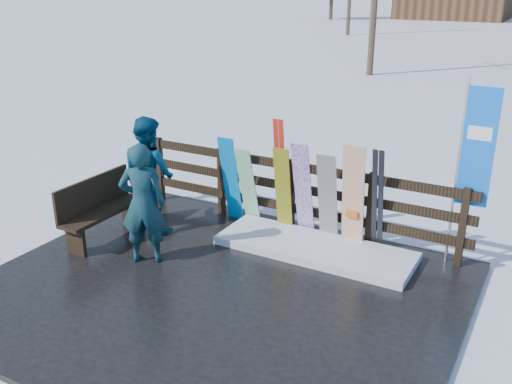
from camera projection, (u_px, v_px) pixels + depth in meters
The scene contains 16 objects.
ground at pixel (216, 294), 7.41m from camera, with size 700.00×700.00×0.00m, color white.
deck at pixel (216, 292), 7.40m from camera, with size 6.00×5.00×0.08m, color black.
fence at pixel (291, 189), 8.94m from camera, with size 5.60×0.10×1.15m.
snow_patch at pixel (315, 248), 8.35m from camera, with size 2.89×1.00×0.12m, color white.
bench at pixel (100, 207), 8.65m from camera, with size 0.41×1.50×0.97m.
snowboard_0 at pixel (231, 179), 9.19m from camera, with size 0.28×0.03×1.49m, color #067CD5.
snowboard_1 at pixel (248, 186), 9.06m from camera, with size 0.27×0.03×1.38m, color white.
snowboard_2 at pixel (283, 191), 8.76m from camera, with size 0.26×0.03×1.43m, color yellow.
snowboard_3 at pixel (303, 190), 8.59m from camera, with size 0.27×0.03×1.59m, color white.
snowboard_4 at pixel (328, 199), 8.43m from camera, with size 0.29×0.03×1.44m, color black.
snowboard_5 at pixel (353, 198), 8.22m from camera, with size 0.33×0.03×1.60m, color silver.
ski_pair_a at pixel (281, 176), 8.79m from camera, with size 0.16×0.25×1.83m.
ski_pair_b at pixel (378, 201), 8.12m from camera, with size 0.17×0.30×1.59m.
rental_flag at pixel (473, 155), 7.47m from camera, with size 0.45×0.04×2.60m.
person_front at pixel (143, 204), 7.83m from camera, with size 0.63×0.41×1.73m, color #18514C.
person_back at pixel (149, 174), 8.88m from camera, with size 0.89×0.69×1.82m, color navy.
Camera 1 is at (3.60, -5.39, 3.87)m, focal length 40.00 mm.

